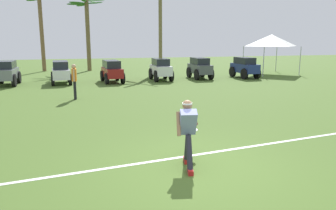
{
  "coord_description": "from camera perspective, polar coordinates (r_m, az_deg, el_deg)",
  "views": [
    {
      "loc": [
        -2.36,
        -6.02,
        2.65
      ],
      "look_at": [
        -0.07,
        2.32,
        0.9
      ],
      "focal_mm": 35.0,
      "sensor_mm": 36.0,
      "label": 1
    }
  ],
  "objects": [
    {
      "name": "ground_plane",
      "position": [
        6.98,
        5.73,
        -10.91
      ],
      "size": [
        80.0,
        80.0,
        0.0
      ],
      "primitive_type": "plane",
      "color": "#446124"
    },
    {
      "name": "field_line_paint",
      "position": [
        7.64,
        3.68,
        -8.83
      ],
      "size": [
        21.46,
        2.92,
        0.01
      ],
      "primitive_type": "cube",
      "rotation": [
        0.0,
        0.0,
        0.13
      ],
      "color": "white",
      "rests_on": "ground_plane"
    },
    {
      "name": "frisbee_thrower",
      "position": [
        6.83,
        3.48,
        -4.37
      ],
      "size": [
        0.59,
        1.08,
        1.4
      ],
      "color": "#23232D",
      "rests_on": "ground_plane"
    },
    {
      "name": "frisbee_in_flight",
      "position": [
        7.6,
        4.19,
        -4.15
      ],
      "size": [
        0.36,
        0.36,
        0.08
      ],
      "color": "white"
    },
    {
      "name": "teammate_near_sideline",
      "position": [
        15.04,
        -16.0,
        4.49
      ],
      "size": [
        0.22,
        0.5,
        1.56
      ],
      "color": "black",
      "rests_on": "ground_plane"
    },
    {
      "name": "parked_car_slot_a",
      "position": [
        21.17,
        -26.27,
        5.11
      ],
      "size": [
        1.17,
        2.35,
        1.4
      ],
      "color": "slate",
      "rests_on": "ground_plane"
    },
    {
      "name": "parked_car_slot_b",
      "position": [
        20.77,
        -18.17,
        5.57
      ],
      "size": [
        1.29,
        2.46,
        1.34
      ],
      "color": "silver",
      "rests_on": "ground_plane"
    },
    {
      "name": "parked_car_slot_c",
      "position": [
        20.68,
        -9.75,
        5.94
      ],
      "size": [
        1.33,
        2.47,
        1.34
      ],
      "color": "maroon",
      "rests_on": "ground_plane"
    },
    {
      "name": "parked_car_slot_d",
      "position": [
        21.33,
        -1.28,
        6.33
      ],
      "size": [
        1.17,
        2.36,
        1.4
      ],
      "color": "silver",
      "rests_on": "ground_plane"
    },
    {
      "name": "parked_car_slot_e",
      "position": [
        22.34,
        5.55,
        6.51
      ],
      "size": [
        1.17,
        2.35,
        1.4
      ],
      "color": "#474C51",
      "rests_on": "ground_plane"
    },
    {
      "name": "parked_car_slot_f",
      "position": [
        23.33,
        13.2,
        6.47
      ],
      "size": [
        1.29,
        2.4,
        1.4
      ],
      "color": "navy",
      "rests_on": "ground_plane"
    },
    {
      "name": "palm_tree_far_left",
      "position": [
        29.18,
        -21.25,
        12.93
      ],
      "size": [
        3.13,
        2.95,
        6.26
      ],
      "color": "brown",
      "rests_on": "ground_plane"
    },
    {
      "name": "palm_tree_left_of_centre",
      "position": [
        28.58,
        -13.86,
        13.04
      ],
      "size": [
        3.09,
        3.53,
        5.92
      ],
      "color": "brown",
      "rests_on": "ground_plane"
    },
    {
      "name": "palm_tree_right_of_centre",
      "position": [
        27.44,
        -1.35,
        15.51
      ],
      "size": [
        3.8,
        3.48,
        7.46
      ],
      "color": "brown",
      "rests_on": "ground_plane"
    },
    {
      "name": "event_tent",
      "position": [
        26.48,
        17.6,
        10.68
      ],
      "size": [
        3.18,
        3.18,
        2.97
      ],
      "color": "#B2B5BA",
      "rests_on": "ground_plane"
    }
  ]
}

